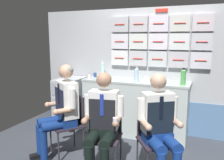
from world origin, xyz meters
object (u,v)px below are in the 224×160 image
(crew_member_left, at_px, (61,106))
(folding_chair_right, at_px, (106,128))
(service_trolley, at_px, (70,101))
(crew_member_by_counter, at_px, (160,124))
(crew_member_right, at_px, (102,120))
(folding_chair_left, at_px, (73,118))
(paper_cup_blue, at_px, (95,75))
(water_bottle_clear, at_px, (136,75))
(folding_chair_by_counter, at_px, (154,132))

(crew_member_left, xyz_separation_m, folding_chair_right, (0.69, -0.06, -0.19))
(service_trolley, bearing_deg, crew_member_left, -63.52)
(crew_member_left, distance_m, crew_member_by_counter, 1.37)
(folding_chair_right, height_order, crew_member_right, crew_member_right)
(crew_member_left, xyz_separation_m, crew_member_right, (0.72, -0.22, -0.03))
(folding_chair_left, height_order, paper_cup_blue, paper_cup_blue)
(crew_member_left, height_order, water_bottle_clear, crew_member_left)
(crew_member_by_counter, bearing_deg, crew_member_right, -167.47)
(crew_member_left, height_order, folding_chair_by_counter, crew_member_left)
(folding_chair_by_counter, relative_size, paper_cup_blue, 10.75)
(crew_member_by_counter, bearing_deg, water_bottle_clear, 119.15)
(folding_chair_left, relative_size, folding_chair_by_counter, 1.00)
(folding_chair_right, bearing_deg, crew_member_right, -79.51)
(folding_chair_left, bearing_deg, crew_member_left, -127.40)
(crew_member_right, xyz_separation_m, water_bottle_clear, (0.04, 1.23, 0.37))
(water_bottle_clear, bearing_deg, crew_member_right, -92.04)
(service_trolley, bearing_deg, water_bottle_clear, -0.87)
(folding_chair_left, relative_size, water_bottle_clear, 3.43)
(service_trolley, xyz_separation_m, paper_cup_blue, (0.44, 0.17, 0.49))
(folding_chair_right, xyz_separation_m, crew_member_by_counter, (0.68, -0.01, 0.16))
(crew_member_left, height_order, crew_member_by_counter, crew_member_left)
(crew_member_right, height_order, water_bottle_clear, crew_member_right)
(service_trolley, relative_size, folding_chair_left, 1.08)
(crew_member_by_counter, relative_size, water_bottle_clear, 5.06)
(crew_member_right, xyz_separation_m, folding_chair_by_counter, (0.56, 0.28, -0.16))
(folding_chair_by_counter, xyz_separation_m, crew_member_by_counter, (0.09, -0.13, 0.16))
(folding_chair_left, xyz_separation_m, folding_chair_right, (0.59, -0.18, 0.00))
(crew_member_right, distance_m, paper_cup_blue, 1.66)
(paper_cup_blue, bearing_deg, folding_chair_right, -58.69)
(service_trolley, relative_size, crew_member_right, 0.73)
(service_trolley, relative_size, folding_chair_by_counter, 1.08)
(crew_member_left, bearing_deg, folding_chair_right, -4.64)
(crew_member_left, bearing_deg, folding_chair_by_counter, 2.81)
(crew_member_left, distance_m, folding_chair_by_counter, 1.29)
(folding_chair_right, xyz_separation_m, water_bottle_clear, (0.07, 1.07, 0.53))
(folding_chair_left, height_order, folding_chair_by_counter, same)
(folding_chair_right, distance_m, crew_member_by_counter, 0.70)
(folding_chair_left, distance_m, crew_member_right, 0.73)
(folding_chair_left, bearing_deg, crew_member_by_counter, -8.76)
(service_trolley, bearing_deg, folding_chair_right, -42.23)
(folding_chair_by_counter, height_order, paper_cup_blue, paper_cup_blue)
(water_bottle_clear, xyz_separation_m, paper_cup_blue, (-0.84, 0.19, -0.07))
(crew_member_by_counter, height_order, water_bottle_clear, crew_member_by_counter)
(crew_member_left, distance_m, paper_cup_blue, 1.24)
(folding_chair_by_counter, relative_size, water_bottle_clear, 3.43)
(folding_chair_right, height_order, folding_chair_by_counter, same)
(folding_chair_by_counter, bearing_deg, paper_cup_blue, 139.88)
(folding_chair_left, distance_m, crew_member_left, 0.25)
(folding_chair_left, bearing_deg, crew_member_right, -28.74)
(water_bottle_clear, height_order, paper_cup_blue, water_bottle_clear)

